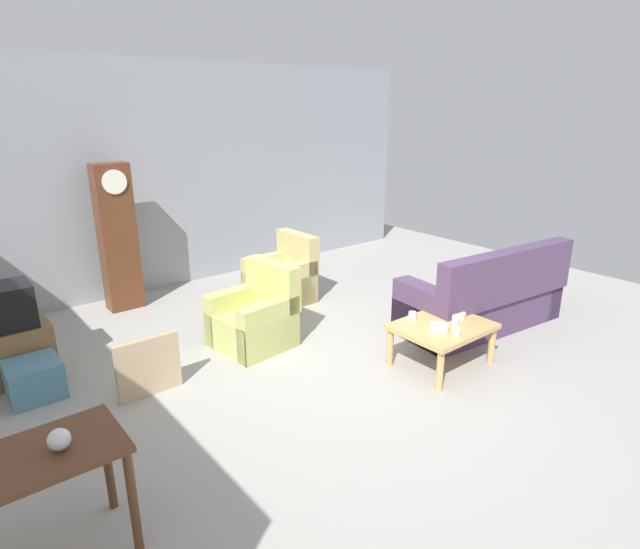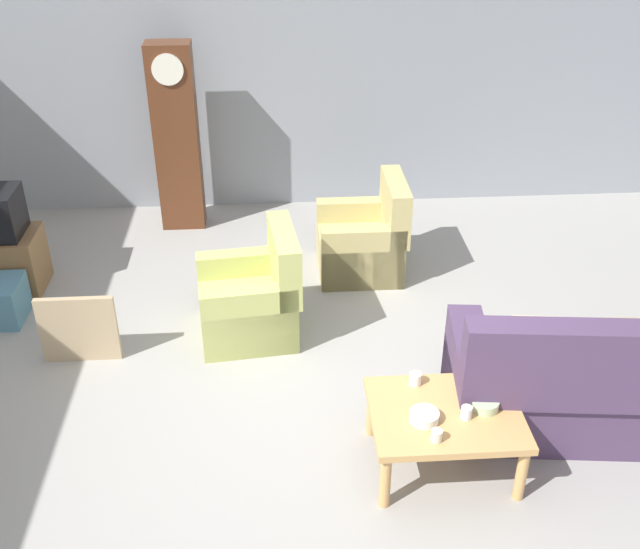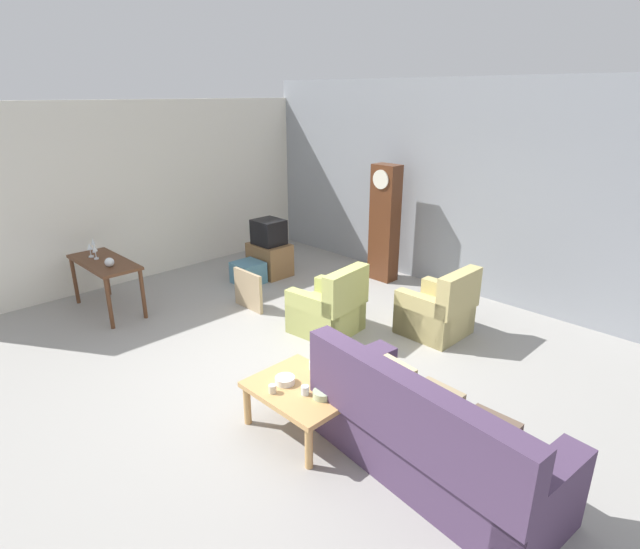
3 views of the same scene
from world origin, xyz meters
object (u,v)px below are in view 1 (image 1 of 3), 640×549
object	(u,v)px
framed_picture_leaning	(149,367)
cup_white_porcelain	(412,316)
tv_crt	(5,306)
tv_stand_cabinet	(14,352)
couch_floral	(484,299)
bowl_shallow_green	(457,315)
storage_box_blue	(34,379)
armchair_olive_far	(282,279)
cup_cream_tall	(457,332)
glass_dome_cloche	(59,439)
cup_blue_rimmed	(455,320)
coffee_table_wood	(442,330)
grandfather_clock	(118,238)
armchair_olive_near	(255,319)
console_table_dark	(0,486)
bowl_white_stacked	(439,328)

from	to	relation	value
framed_picture_leaning	cup_white_porcelain	size ratio (longest dim) A/B	7.05
tv_crt	framed_picture_leaning	xyz separation A→B (m)	(0.91, -1.15, -0.48)
tv_stand_cabinet	cup_white_porcelain	xyz separation A→B (m)	(3.36, -2.20, 0.22)
couch_floral	cup_white_porcelain	distance (m)	1.33
tv_crt	bowl_shallow_green	xyz separation A→B (m)	(3.76, -2.47, -0.28)
tv_crt	storage_box_blue	xyz separation A→B (m)	(0.06, -0.51, -0.58)
armchair_olive_far	bowl_shallow_green	distance (m)	2.62
armchair_olive_far	cup_cream_tall	bearing A→B (deg)	-88.23
couch_floral	cup_white_porcelain	size ratio (longest dim) A/B	25.63
glass_dome_cloche	cup_white_porcelain	world-z (taller)	glass_dome_cloche
cup_blue_rimmed	storage_box_blue	bearing A→B (deg)	150.20
coffee_table_wood	storage_box_blue	bearing A→B (deg)	150.27
cup_blue_rimmed	cup_cream_tall	world-z (taller)	cup_blue_rimmed
armchair_olive_far	coffee_table_wood	size ratio (longest dim) A/B	0.96
grandfather_clock	tv_stand_cabinet	bearing A→B (deg)	-140.98
storage_box_blue	bowl_shallow_green	size ratio (longest dim) A/B	2.62
grandfather_clock	couch_floral	bearing A→B (deg)	-46.98
armchair_olive_near	glass_dome_cloche	distance (m)	3.05
armchair_olive_near	console_table_dark	size ratio (longest dim) A/B	0.71
coffee_table_wood	bowl_shallow_green	world-z (taller)	bowl_shallow_green
armchair_olive_near	glass_dome_cloche	bearing A→B (deg)	-143.12
tv_crt	bowl_white_stacked	distance (m)	4.22
grandfather_clock	cup_blue_rimmed	size ratio (longest dim) A/B	22.75
armchair_olive_far	storage_box_blue	size ratio (longest dim) A/B	2.01
storage_box_blue	glass_dome_cloche	size ratio (longest dim) A/B	3.64
couch_floral	cup_blue_rimmed	distance (m)	1.13
grandfather_clock	tv_crt	world-z (taller)	grandfather_clock
storage_box_blue	bowl_white_stacked	bearing A→B (deg)	-31.84
console_table_dark	tv_stand_cabinet	bearing A→B (deg)	80.18
armchair_olive_near	tv_crt	bearing A→B (deg)	159.27
tv_stand_cabinet	cup_cream_tall	xyz separation A→B (m)	(3.39, -2.74, 0.21)
tv_stand_cabinet	armchair_olive_near	bearing A→B (deg)	-20.73
coffee_table_wood	couch_floral	bearing A→B (deg)	13.91
armchair_olive_near	framed_picture_leaning	world-z (taller)	armchair_olive_near
cup_white_porcelain	cup_cream_tall	size ratio (longest dim) A/B	1.10
framed_picture_leaning	cup_blue_rimmed	bearing A→B (deg)	-27.34
bowl_white_stacked	bowl_shallow_green	xyz separation A→B (m)	(0.41, 0.09, -0.00)
tv_stand_cabinet	cup_blue_rimmed	world-z (taller)	tv_stand_cabinet
console_table_dark	cup_blue_rimmed	xyz separation A→B (m)	(4.07, 0.07, -0.15)
armchair_olive_far	cup_white_porcelain	distance (m)	2.30
glass_dome_cloche	console_table_dark	bearing A→B (deg)	172.44
tv_crt	cup_white_porcelain	size ratio (longest dim) A/B	5.64
framed_picture_leaning	storage_box_blue	xyz separation A→B (m)	(-0.85, 0.64, -0.11)
coffee_table_wood	grandfather_clock	size ratio (longest dim) A/B	0.50
tv_crt	storage_box_blue	bearing A→B (deg)	-82.95
storage_box_blue	cup_cream_tall	xyz separation A→B (m)	(3.32, -2.22, 0.31)
coffee_table_wood	cup_blue_rimmed	size ratio (longest dim) A/B	11.39
cup_blue_rimmed	console_table_dark	bearing A→B (deg)	-179.04
cup_white_porcelain	cup_cream_tall	xyz separation A→B (m)	(0.03, -0.54, -0.00)
grandfather_clock	glass_dome_cloche	size ratio (longest dim) A/B	15.24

